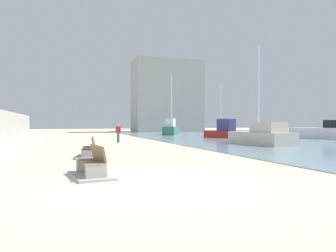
{
  "coord_description": "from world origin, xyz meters",
  "views": [
    {
      "loc": [
        -2.51,
        -8.73,
        1.69
      ],
      "look_at": [
        4.19,
        11.01,
        1.45
      ],
      "focal_mm": 34.63,
      "sensor_mm": 36.0,
      "label": 1
    }
  ],
  "objects_px": {
    "boat_far_right": "(171,128)",
    "person_walking": "(118,132)",
    "boat_outer": "(262,136)",
    "bench_far": "(89,152)",
    "bench_near": "(92,169)",
    "boat_nearest": "(333,132)",
    "boat_distant": "(223,131)"
  },
  "relations": [
    {
      "from": "boat_distant",
      "to": "boat_far_right",
      "type": "relative_size",
      "value": 0.72
    },
    {
      "from": "boat_distant",
      "to": "boat_nearest",
      "type": "bearing_deg",
      "value": -35.7
    },
    {
      "from": "bench_far",
      "to": "boat_nearest",
      "type": "distance_m",
      "value": 25.87
    },
    {
      "from": "bench_near",
      "to": "bench_far",
      "type": "xyz_separation_m",
      "value": [
        0.44,
        5.74,
        0.0
      ]
    },
    {
      "from": "boat_nearest",
      "to": "boat_distant",
      "type": "bearing_deg",
      "value": 144.3
    },
    {
      "from": "boat_nearest",
      "to": "boat_distant",
      "type": "xyz_separation_m",
      "value": [
        -8.72,
        6.27,
        0.02
      ]
    },
    {
      "from": "boat_distant",
      "to": "boat_outer",
      "type": "bearing_deg",
      "value": -103.36
    },
    {
      "from": "bench_near",
      "to": "boat_far_right",
      "type": "bearing_deg",
      "value": 66.5
    },
    {
      "from": "bench_far",
      "to": "boat_outer",
      "type": "distance_m",
      "value": 13.79
    },
    {
      "from": "bench_near",
      "to": "person_walking",
      "type": "relative_size",
      "value": 1.4
    },
    {
      "from": "boat_distant",
      "to": "boat_outer",
      "type": "height_order",
      "value": "boat_outer"
    },
    {
      "from": "boat_nearest",
      "to": "boat_outer",
      "type": "bearing_deg",
      "value": -158.64
    },
    {
      "from": "bench_near",
      "to": "boat_distant",
      "type": "bearing_deg",
      "value": 52.78
    },
    {
      "from": "bench_near",
      "to": "boat_nearest",
      "type": "relative_size",
      "value": 0.29
    },
    {
      "from": "person_walking",
      "to": "boat_far_right",
      "type": "relative_size",
      "value": 0.2
    },
    {
      "from": "bench_far",
      "to": "person_walking",
      "type": "bearing_deg",
      "value": 72.92
    },
    {
      "from": "bench_far",
      "to": "person_walking",
      "type": "xyz_separation_m",
      "value": [
        3.29,
        10.7,
        0.68
      ]
    },
    {
      "from": "person_walking",
      "to": "boat_outer",
      "type": "xyz_separation_m",
      "value": [
        9.7,
        -6.1,
        -0.22
      ]
    },
    {
      "from": "boat_outer",
      "to": "boat_nearest",
      "type": "bearing_deg",
      "value": 21.36
    },
    {
      "from": "boat_outer",
      "to": "bench_near",
      "type": "bearing_deg",
      "value": -142.4
    },
    {
      "from": "boat_nearest",
      "to": "boat_far_right",
      "type": "distance_m",
      "value": 19.56
    },
    {
      "from": "bench_near",
      "to": "person_walking",
      "type": "bearing_deg",
      "value": 77.24
    },
    {
      "from": "bench_near",
      "to": "boat_distant",
      "type": "relative_size",
      "value": 0.39
    },
    {
      "from": "bench_near",
      "to": "boat_distant",
      "type": "xyz_separation_m",
      "value": [
        15.96,
        21.01,
        0.55
      ]
    },
    {
      "from": "boat_far_right",
      "to": "person_walking",
      "type": "bearing_deg",
      "value": -124.04
    },
    {
      "from": "boat_nearest",
      "to": "boat_distant",
      "type": "height_order",
      "value": "boat_distant"
    },
    {
      "from": "bench_near",
      "to": "boat_outer",
      "type": "height_order",
      "value": "boat_outer"
    },
    {
      "from": "person_walking",
      "to": "boat_distant",
      "type": "bearing_deg",
      "value": 20.48
    },
    {
      "from": "bench_near",
      "to": "bench_far",
      "type": "bearing_deg",
      "value": 85.64
    },
    {
      "from": "bench_far",
      "to": "boat_outer",
      "type": "xyz_separation_m",
      "value": [
        12.99,
        4.6,
        0.46
      ]
    },
    {
      "from": "boat_distant",
      "to": "boat_far_right",
      "type": "height_order",
      "value": "boat_far_right"
    },
    {
      "from": "person_walking",
      "to": "boat_outer",
      "type": "height_order",
      "value": "boat_outer"
    }
  ]
}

